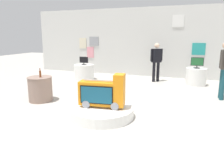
% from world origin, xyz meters
% --- Properties ---
extents(ground_plane, '(30.00, 30.00, 0.00)m').
position_xyz_m(ground_plane, '(0.00, 0.00, 0.00)').
color(ground_plane, '#B2ADA3').
extents(back_wall_display, '(11.93, 0.13, 3.14)m').
position_xyz_m(back_wall_display, '(-0.00, 5.43, 1.57)').
color(back_wall_display, silver).
rests_on(back_wall_display, ground).
extents(main_display_pedestal, '(1.50, 1.50, 0.23)m').
position_xyz_m(main_display_pedestal, '(-0.23, 0.00, 0.12)').
color(main_display_pedestal, white).
rests_on(main_display_pedestal, ground).
extents(novelty_firetruck_tv, '(1.09, 0.47, 0.80)m').
position_xyz_m(novelty_firetruck_tv, '(-0.20, -0.00, 0.56)').
color(novelty_firetruck_tv, gray).
rests_on(novelty_firetruck_tv, main_display_pedestal).
extents(display_pedestal_left_rear, '(0.76, 0.76, 0.66)m').
position_xyz_m(display_pedestal_left_rear, '(1.97, 4.19, 0.33)').
color(display_pedestal_left_rear, white).
rests_on(display_pedestal_left_rear, ground).
extents(tv_on_left_rear, '(0.47, 0.24, 0.41)m').
position_xyz_m(tv_on_left_rear, '(1.97, 4.19, 0.87)').
color(tv_on_left_rear, black).
rests_on(tv_on_left_rear, display_pedestal_left_rear).
extents(display_pedestal_center_rear, '(0.85, 0.85, 0.66)m').
position_xyz_m(display_pedestal_center_rear, '(-2.55, 3.65, 0.33)').
color(display_pedestal_center_rear, white).
rests_on(display_pedestal_center_rear, ground).
extents(tv_on_center_rear, '(0.41, 0.20, 0.34)m').
position_xyz_m(tv_on_center_rear, '(-2.55, 3.64, 0.83)').
color(tv_on_center_rear, black).
rests_on(tv_on_center_rear, display_pedestal_center_rear).
extents(side_table_round, '(0.70, 0.70, 0.71)m').
position_xyz_m(side_table_round, '(-2.38, 0.53, 0.36)').
color(side_table_round, gray).
rests_on(side_table_round, ground).
extents(bottle_on_side_table, '(0.06, 0.06, 0.26)m').
position_xyz_m(bottle_on_side_table, '(-2.32, 0.49, 0.82)').
color(bottle_on_side_table, brown).
rests_on(bottle_on_side_table, side_table_round).
extents(shopper_browsing_near_truck, '(0.21, 0.56, 1.70)m').
position_xyz_m(shopper_browsing_near_truck, '(2.63, 2.49, 1.00)').
color(shopper_browsing_near_truck, '#194751').
rests_on(shopper_browsing_near_truck, ground).
extents(shopper_browsing_rear, '(0.44, 0.40, 1.58)m').
position_xyz_m(shopper_browsing_rear, '(0.42, 4.31, 0.92)').
color(shopper_browsing_rear, black).
rests_on(shopper_browsing_rear, ground).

